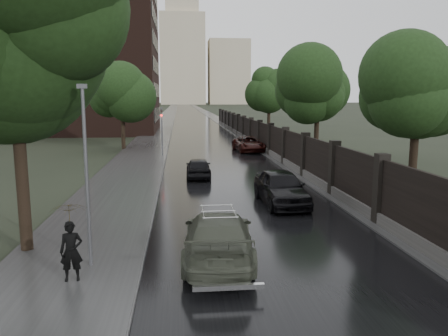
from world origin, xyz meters
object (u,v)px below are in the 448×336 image
tree_left_near (11,38)px  traffic_light (162,127)px  tree_right_b (318,95)px  car_right_far (249,144)px  hatchback_left (198,168)px  lamp_post (87,176)px  pedestrian_umbrella (69,219)px  tree_right_a (418,93)px  tree_left_far (122,92)px  tree_right_c (269,96)px  volga_sedan (218,236)px  car_right_near (281,187)px

tree_left_near → traffic_light: 22.60m
tree_right_b → car_right_far: bearing=126.2°
hatchback_left → lamp_post: bearing=76.6°
lamp_post → pedestrian_umbrella: bearing=-104.2°
tree_left_near → car_right_far: (10.81, 24.86, -5.75)m
tree_right_a → tree_left_far: bearing=125.2°
tree_left_far → tree_right_c: tree_left_far is taller
traffic_light → volga_sedan: bearing=-83.8°
tree_right_a → tree_right_b: bearing=90.0°
lamp_post → car_right_near: size_ratio=1.12×
tree_right_a → tree_right_b: same height
tree_right_a → traffic_light: bearing=124.8°
tree_right_b → volga_sedan: bearing=-114.9°
tree_right_a → volga_sedan: 11.88m
car_right_far → tree_right_b: bearing=-58.6°
volga_sedan → car_right_far: size_ratio=1.03×
volga_sedan → tree_right_b: bearing=-110.5°
lamp_post → car_right_near: bearing=44.8°
tree_left_near → car_right_far: 27.71m
lamp_post → hatchback_left: bearing=75.5°
traffic_light → pedestrian_umbrella: bearing=-93.2°
tree_left_far → lamp_post: 28.73m
tree_left_near → volga_sedan: (5.80, -1.06, -5.70)m
tree_left_near → volga_sedan: tree_left_near is taller
tree_right_b → pedestrian_umbrella: 25.41m
hatchback_left → pedestrian_umbrella: size_ratio=1.49×
lamp_post → hatchback_left: size_ratio=1.42×
hatchback_left → tree_right_a: bearing=142.7°
car_right_far → pedestrian_umbrella: bearing=-112.8°
tree_right_a → tree_right_c: (0.00, 32.00, 0.00)m
traffic_light → hatchback_left: traffic_light is taller
volga_sedan → car_right_near: car_right_near is taller
tree_left_near → traffic_light: bearing=81.5°
hatchback_left → car_right_far: size_ratio=0.75×
volga_sedan → car_right_far: volga_sedan is taller
tree_left_near → tree_right_a: tree_left_near is taller
tree_left_far → car_right_near: bearing=-66.0°
tree_left_near → hatchback_left: 14.85m
pedestrian_umbrella → tree_left_far: bearing=87.8°
tree_right_c → car_right_near: bearing=-100.6°
traffic_light → tree_left_far: bearing=126.5°
tree_left_far → lamp_post: bearing=-84.8°
tree_right_b → tree_right_c: size_ratio=1.00×
tree_right_c → pedestrian_umbrella: bearing=-108.4°
tree_left_far → traffic_light: (3.70, -5.01, -2.84)m
tree_right_a → car_right_near: 7.24m
hatchback_left → traffic_light: bearing=-74.3°
tree_right_a → tree_right_c: size_ratio=1.00×
tree_right_a → traffic_light: (-11.80, 16.99, -2.55)m
tree_left_near → lamp_post: 4.60m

